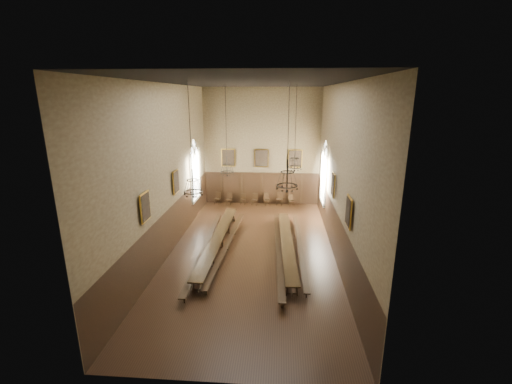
# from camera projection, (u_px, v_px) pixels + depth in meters

# --- Properties ---
(floor) EXTENTS (9.00, 18.00, 0.02)m
(floor) POSITION_uv_depth(u_px,v_px,m) (252.00, 252.00, 18.99)
(floor) COLOR black
(floor) RESTS_ON ground
(ceiling) EXTENTS (9.00, 18.00, 0.02)m
(ceiling) POSITION_uv_depth(u_px,v_px,m) (251.00, 82.00, 16.53)
(ceiling) COLOR black
(ceiling) RESTS_ON ground
(wall_back) EXTENTS (9.00, 0.02, 9.00)m
(wall_back) POSITION_uv_depth(u_px,v_px,m) (262.00, 148.00, 26.41)
(wall_back) COLOR #796A4A
(wall_back) RESTS_ON ground
(wall_front) EXTENTS (9.00, 0.02, 9.00)m
(wall_front) POSITION_uv_depth(u_px,v_px,m) (223.00, 247.00, 9.12)
(wall_front) COLOR #796A4A
(wall_front) RESTS_ON ground
(wall_left) EXTENTS (0.02, 18.00, 9.00)m
(wall_left) POSITION_uv_depth(u_px,v_px,m) (167.00, 172.00, 18.08)
(wall_left) COLOR #796A4A
(wall_left) RESTS_ON ground
(wall_right) EXTENTS (0.02, 18.00, 9.00)m
(wall_right) POSITION_uv_depth(u_px,v_px,m) (340.00, 175.00, 17.45)
(wall_right) COLOR #796A4A
(wall_right) RESTS_ON ground
(wainscot_panelling) EXTENTS (9.00, 18.00, 2.50)m
(wainscot_panelling) POSITION_uv_depth(u_px,v_px,m) (252.00, 231.00, 18.65)
(wainscot_panelling) COLOR black
(wainscot_panelling) RESTS_ON floor
(table_left) EXTENTS (0.86, 9.84, 0.77)m
(table_left) POSITION_uv_depth(u_px,v_px,m) (218.00, 243.00, 19.27)
(table_left) COLOR black
(table_left) RESTS_ON floor
(table_right) EXTENTS (1.02, 9.16, 0.71)m
(table_right) POSITION_uv_depth(u_px,v_px,m) (287.00, 248.00, 18.73)
(table_right) COLOR black
(table_right) RESTS_ON floor
(bench_left_outer) EXTENTS (0.60, 10.40, 0.47)m
(bench_left_outer) POSITION_uv_depth(u_px,v_px,m) (206.00, 248.00, 18.87)
(bench_left_outer) COLOR black
(bench_left_outer) RESTS_ON floor
(bench_left_inner) EXTENTS (0.81, 9.84, 0.44)m
(bench_left_inner) POSITION_uv_depth(u_px,v_px,m) (227.00, 246.00, 19.17)
(bench_left_inner) COLOR black
(bench_left_inner) RESTS_ON floor
(bench_right_inner) EXTENTS (0.71, 10.64, 0.48)m
(bench_right_inner) POSITION_uv_depth(u_px,v_px,m) (279.00, 249.00, 18.67)
(bench_right_inner) COLOR black
(bench_right_inner) RESTS_ON floor
(bench_right_outer) EXTENTS (0.44, 9.51, 0.43)m
(bench_right_outer) POSITION_uv_depth(u_px,v_px,m) (300.00, 248.00, 18.87)
(bench_right_outer) COLOR black
(bench_right_outer) RESTS_ON floor
(chair_0) EXTENTS (0.50, 0.50, 0.96)m
(chair_0) POSITION_uv_depth(u_px,v_px,m) (218.00, 201.00, 27.29)
(chair_0) COLOR black
(chair_0) RESTS_ON floor
(chair_1) EXTENTS (0.47, 0.47, 0.93)m
(chair_1) POSITION_uv_depth(u_px,v_px,m) (229.00, 201.00, 27.22)
(chair_1) COLOR black
(chair_1) RESTS_ON floor
(chair_2) EXTENTS (0.39, 0.39, 0.87)m
(chair_2) POSITION_uv_depth(u_px,v_px,m) (243.00, 201.00, 27.25)
(chair_2) COLOR black
(chair_2) RESTS_ON floor
(chair_3) EXTENTS (0.49, 0.49, 0.93)m
(chair_3) POSITION_uv_depth(u_px,v_px,m) (255.00, 202.00, 27.07)
(chair_3) COLOR black
(chair_3) RESTS_ON floor
(chair_4) EXTENTS (0.56, 0.56, 0.99)m
(chair_4) POSITION_uv_depth(u_px,v_px,m) (267.00, 202.00, 27.03)
(chair_4) COLOR black
(chair_4) RESTS_ON floor
(chair_5) EXTENTS (0.51, 0.51, 1.02)m
(chair_5) POSITION_uv_depth(u_px,v_px,m) (279.00, 201.00, 27.07)
(chair_5) COLOR black
(chair_5) RESTS_ON floor
(chair_6) EXTENTS (0.50, 0.50, 0.89)m
(chair_6) POSITION_uv_depth(u_px,v_px,m) (291.00, 202.00, 26.91)
(chair_6) COLOR black
(chair_6) RESTS_ON floor
(chandelier_back_left) EXTENTS (0.80, 0.80, 5.20)m
(chandelier_back_left) POSITION_uv_depth(u_px,v_px,m) (227.00, 166.00, 20.49)
(chandelier_back_left) COLOR black
(chandelier_back_left) RESTS_ON ceiling
(chandelier_back_right) EXTENTS (0.83, 0.83, 4.87)m
(chandelier_back_right) POSITION_uv_depth(u_px,v_px,m) (295.00, 162.00, 20.28)
(chandelier_back_right) COLOR black
(chandelier_back_right) RESTS_ON ceiling
(chandelier_front_left) EXTENTS (0.83, 0.83, 4.86)m
(chandelier_front_left) POSITION_uv_depth(u_px,v_px,m) (193.00, 185.00, 15.02)
(chandelier_front_left) COLOR black
(chandelier_front_left) RESTS_ON ceiling
(chandelier_front_right) EXTENTS (0.95, 0.95, 4.60)m
(chandelier_front_right) POSITION_uv_depth(u_px,v_px,m) (287.00, 180.00, 14.98)
(chandelier_front_right) COLOR black
(chandelier_front_right) RESTS_ON ceiling
(portrait_back_0) EXTENTS (1.10, 0.12, 1.40)m
(portrait_back_0) POSITION_uv_depth(u_px,v_px,m) (228.00, 158.00, 26.69)
(portrait_back_0) COLOR gold
(portrait_back_0) RESTS_ON wall_back
(portrait_back_1) EXTENTS (1.10, 0.12, 1.40)m
(portrait_back_1) POSITION_uv_depth(u_px,v_px,m) (261.00, 158.00, 26.50)
(portrait_back_1) COLOR gold
(portrait_back_1) RESTS_ON wall_back
(portrait_back_2) EXTENTS (1.10, 0.12, 1.40)m
(portrait_back_2) POSITION_uv_depth(u_px,v_px,m) (295.00, 159.00, 26.32)
(portrait_back_2) COLOR gold
(portrait_back_2) RESTS_ON wall_back
(portrait_left_0) EXTENTS (0.12, 1.00, 1.30)m
(portrait_left_0) POSITION_uv_depth(u_px,v_px,m) (176.00, 182.00, 19.25)
(portrait_left_0) COLOR gold
(portrait_left_0) RESTS_ON wall_left
(portrait_left_1) EXTENTS (0.12, 1.00, 1.30)m
(portrait_left_1) POSITION_uv_depth(u_px,v_px,m) (145.00, 207.00, 14.93)
(portrait_left_1) COLOR gold
(portrait_left_1) RESTS_ON wall_left
(portrait_right_0) EXTENTS (0.12, 1.00, 1.30)m
(portrait_right_0) POSITION_uv_depth(u_px,v_px,m) (333.00, 185.00, 18.63)
(portrait_right_0) COLOR gold
(portrait_right_0) RESTS_ON wall_right
(portrait_right_1) EXTENTS (0.12, 1.00, 1.30)m
(portrait_right_1) POSITION_uv_depth(u_px,v_px,m) (349.00, 212.00, 14.32)
(portrait_right_1) COLOR gold
(portrait_right_1) RESTS_ON wall_right
(window_right) EXTENTS (0.20, 2.20, 4.60)m
(window_right) POSITION_uv_depth(u_px,v_px,m) (324.00, 172.00, 23.03)
(window_right) COLOR white
(window_right) RESTS_ON wall_right
(window_left) EXTENTS (0.20, 2.20, 4.60)m
(window_left) POSITION_uv_depth(u_px,v_px,m) (195.00, 170.00, 23.65)
(window_left) COLOR white
(window_left) RESTS_ON wall_left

